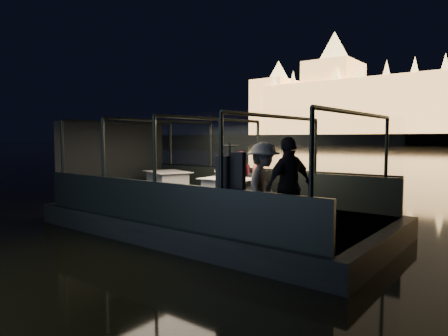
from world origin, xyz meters
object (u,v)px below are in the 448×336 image
Objects in this scene: dining_table_aft at (167,184)px; chair_port_left at (237,187)px; coat_stand at (230,187)px; passenger_dark at (289,190)px; wine_bottle at (217,171)px; person_man_maroon at (241,176)px; passenger_stripe at (263,188)px; chair_port_right at (251,189)px; person_woman_coral at (256,177)px; dining_table_central at (229,192)px.

chair_port_left is (2.36, 0.44, 0.06)m from dining_table_aft.
passenger_dark is (0.91, 0.65, -0.05)m from coat_stand.
coat_stand is 5.18× the size of wine_bottle.
chair_port_left is 0.46× the size of coat_stand.
passenger_dark is (5.36, -2.02, 0.47)m from dining_table_aft.
chair_port_left is 0.35m from person_man_maroon.
passenger_stripe is at bearing -50.92° from chair_port_left.
person_man_maroon is at bearing 71.54° from chair_port_left.
chair_port_right is at bearing -27.01° from person_man_maroon.
coat_stand is at bearing -30.97° from dining_table_aft.
passenger_dark reaches higher than coat_stand.
dining_table_aft is 0.86× the size of passenger_stripe.
coat_stand is 3.65m from person_woman_coral.
dining_table_central is 0.66m from chair_port_right.
person_man_maroon is 0.83× the size of passenger_stripe.
chair_port_right is at bearing 117.26° from coat_stand.
person_woman_coral is 0.92× the size of person_man_maroon.
passenger_stripe is at bearing 56.77° from coat_stand.
chair_port_right is 0.48× the size of coat_stand.
person_woman_coral is 4.04× the size of wine_bottle.
dining_table_aft is at bearing 48.38° from passenger_stripe.
chair_port_right is 3.38m from coat_stand.
chair_port_left is 0.57m from chair_port_right.
person_man_maroon is at bearing 23.84° from passenger_stripe.
dining_table_aft is 1.81× the size of chair_port_right.
dining_table_central is at bearing -6.31° from dining_table_aft.
dining_table_aft is 2.98m from person_woman_coral.
wine_bottle is at bearing -142.39° from chair_port_right.
passenger_stripe is at bearing -23.39° from dining_table_aft.
chair_port_right is 3.09m from passenger_stripe.
passenger_dark reaches higher than dining_table_aft.
coat_stand is 1.12m from passenger_dark.
dining_table_aft is 0.81× the size of passenger_dark.
dining_table_aft is 0.87× the size of coat_stand.
person_woman_coral is at bearing 115.29° from coat_stand.
chair_port_right is at bearing 34.26° from wine_bottle.
wine_bottle is (-2.30, 2.46, 0.02)m from coat_stand.
passenger_dark is at bearing -20.64° from dining_table_aft.
person_man_maroon is at bearing -153.86° from person_woman_coral.
chair_port_left is at bearing 72.39° from wine_bottle.
passenger_stripe is at bearing -48.02° from chair_port_right.
chair_port_right is (2.92, 0.30, 0.06)m from dining_table_aft.
person_man_maroon is (0.04, 0.17, 0.30)m from chair_port_left.
dining_table_aft is at bearing 149.03° from coat_stand.
passenger_dark reaches higher than person_man_maroon.
person_woman_coral reaches higher than chair_port_right.
wine_bottle is (-0.50, 0.08, 0.53)m from dining_table_central.
coat_stand is 3.87m from person_man_maroon.
chair_port_right is 0.45× the size of passenger_dark.
chair_port_left is 0.83m from wine_bottle.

